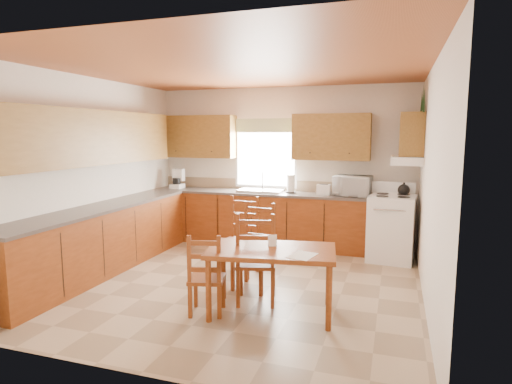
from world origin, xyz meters
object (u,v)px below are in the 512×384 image
(microwave, at_px, (353,186))
(dining_table, at_px, (271,281))
(chair_near_right, at_px, (256,257))
(chair_far_right, at_px, (253,247))
(chair_near_left, at_px, (207,273))
(chair_far_left, at_px, (240,237))
(stove, at_px, (392,229))

(microwave, distance_m, dining_table, 2.87)
(microwave, xyz_separation_m, chair_near_right, (-0.82, -2.48, -0.56))
(microwave, xyz_separation_m, chair_far_right, (-0.98, -2.09, -0.56))
(chair_near_left, height_order, chair_far_right, chair_far_right)
(dining_table, relative_size, chair_far_left, 1.27)
(chair_near_left, xyz_separation_m, chair_near_right, (0.41, 0.45, 0.09))
(stove, height_order, chair_far_left, chair_far_left)
(microwave, relative_size, chair_far_right, 0.51)
(chair_near_left, bearing_deg, microwave, -127.00)
(stove, relative_size, microwave, 1.81)
(chair_far_left, bearing_deg, dining_table, -52.07)
(dining_table, xyz_separation_m, chair_far_left, (-0.77, 1.11, 0.17))
(microwave, xyz_separation_m, chair_near_left, (-1.22, -2.92, -0.64))
(stove, bearing_deg, chair_far_left, -140.00)
(dining_table, bearing_deg, microwave, 69.43)
(microwave, bearing_deg, chair_near_left, -106.65)
(dining_table, bearing_deg, chair_near_left, -171.65)
(chair_near_right, height_order, chair_far_right, chair_far_right)
(microwave, relative_size, chair_near_left, 0.61)
(microwave, relative_size, chair_near_right, 0.51)
(chair_far_left, xyz_separation_m, chair_far_right, (0.36, -0.48, 0.00))
(microwave, relative_size, chair_far_left, 0.51)
(stove, height_order, chair_near_right, chair_near_right)
(microwave, bearing_deg, dining_table, -95.71)
(chair_near_right, bearing_deg, chair_far_right, -81.47)
(dining_table, height_order, chair_far_right, chair_far_right)
(stove, xyz_separation_m, dining_table, (-1.19, -2.44, -0.13))
(chair_near_left, relative_size, chair_far_right, 0.83)
(chair_near_left, distance_m, chair_far_left, 1.32)
(stove, relative_size, chair_far_right, 0.92)
(chair_far_right, bearing_deg, stove, 55.97)
(chair_near_left, bearing_deg, chair_far_right, -120.46)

